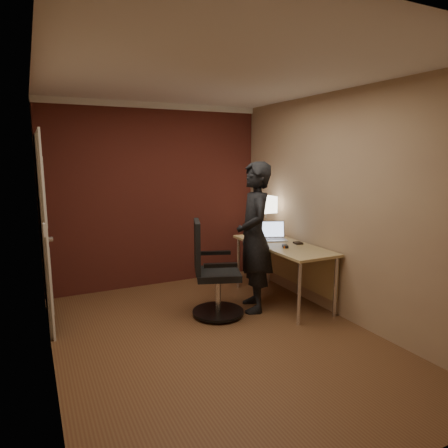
{
  "coord_description": "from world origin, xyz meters",
  "views": [
    {
      "loc": [
        -1.59,
        -3.39,
        1.81
      ],
      "look_at": [
        0.35,
        0.55,
        1.05
      ],
      "focal_mm": 32.0,
      "sensor_mm": 36.0,
      "label": 1
    }
  ],
  "objects": [
    {
      "name": "office_chair",
      "position": [
        0.2,
        0.54,
        0.48
      ],
      "size": [
        0.62,
        0.68,
        1.08
      ],
      "color": "black",
      "rests_on": "ground"
    },
    {
      "name": "laptop",
      "position": [
        1.22,
        0.88,
        0.79
      ],
      "size": [
        0.4,
        0.36,
        0.23
      ],
      "color": "silver",
      "rests_on": "desk"
    },
    {
      "name": "wallet",
      "position": [
        1.35,
        0.52,
        0.74
      ],
      "size": [
        0.11,
        0.12,
        0.02
      ],
      "primitive_type": "cube",
      "rotation": [
        0.0,
        0.0,
        -0.17
      ],
      "color": "black",
      "rests_on": "desk"
    },
    {
      "name": "room",
      "position": [
        -0.27,
        1.54,
        1.37
      ],
      "size": [
        4.0,
        4.0,
        4.0
      ],
      "color": "brown",
      "rests_on": "ground"
    },
    {
      "name": "desk_lamp",
      "position": [
        1.28,
        1.15,
        1.15
      ],
      "size": [
        0.22,
        0.22,
        0.54
      ],
      "color": "silver",
      "rests_on": "desk"
    },
    {
      "name": "mouse",
      "position": [
        1.09,
        0.42,
        0.75
      ],
      "size": [
        0.1,
        0.12,
        0.03
      ],
      "primitive_type": "cube",
      "rotation": [
        0.0,
        0.0,
        -0.41
      ],
      "color": "black",
      "rests_on": "desk"
    },
    {
      "name": "desk",
      "position": [
        1.25,
        0.6,
        0.6
      ],
      "size": [
        0.6,
        1.5,
        0.73
      ],
      "color": "tan",
      "rests_on": "ground"
    },
    {
      "name": "person",
      "position": [
        0.73,
        0.52,
        0.87
      ],
      "size": [
        0.6,
        0.74,
        1.74
      ],
      "primitive_type": "imported",
      "rotation": [
        0.0,
        0.0,
        -1.91
      ],
      "color": "black",
      "rests_on": "ground"
    }
  ]
}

